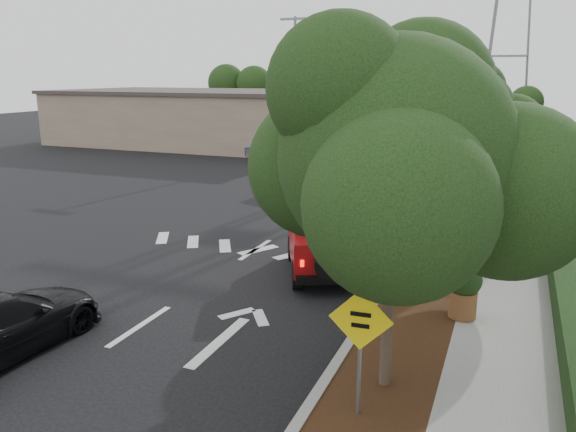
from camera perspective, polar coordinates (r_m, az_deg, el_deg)
The scene contains 18 objects.
ground at distance 13.11m, azimuth -14.81°, elevation -10.76°, with size 120.00×120.00×0.00m, color black.
curb at distance 22.22m, azimuth 14.28°, elevation -0.15°, with size 0.20×70.00×0.15m, color #9E9B93.
planting_strip at distance 22.12m, azimuth 16.83°, elevation -0.43°, with size 1.80×70.00×0.12m, color black.
sidewalk at distance 22.06m, azimuth 21.74°, elevation -0.89°, with size 2.00×70.00×0.12m, color gray.
hedge at distance 22.03m, azimuth 25.45°, elevation -0.37°, with size 0.80×70.00×0.80m, color black.
commercial_building at distance 45.92m, azimuth -8.70°, elevation 9.82°, with size 22.00×12.00×4.00m, color gray.
transmission_tower at distance 57.66m, azimuth 20.83°, elevation 7.94°, with size 7.00×4.00×28.00m, color slate, non-canonical shape.
street_tree_near at distance 10.57m, azimuth 9.73°, elevation -16.94°, with size 3.80×3.80×5.92m, color black, non-canonical shape.
street_tree_mid at distance 16.89m, azimuth 14.95°, elevation -5.03°, with size 3.20×3.20×5.32m, color black, non-canonical shape.
street_tree_far at distance 23.11m, azimuth 17.07°, elevation 0.01°, with size 3.40×3.40×5.62m, color black, non-canonical shape.
light_pole_a at distance 38.39m, azimuth 0.68°, elevation 6.13°, with size 2.00×0.22×9.00m, color slate, non-canonical shape.
light_pole_b at distance 49.96m, azimuth 4.68°, elevation 7.98°, with size 2.00×0.22×9.00m, color slate, non-canonical shape.
red_jeep at distance 15.76m, azimuth 3.28°, elevation -2.18°, with size 2.97×3.95×1.93m.
silver_suv_ahead at distance 19.70m, azimuth 8.95°, elevation 0.29°, with size 2.46×5.33×1.48m, color #A8ABB0.
silver_sedan_oncoming at distance 26.90m, azimuth 1.96°, elevation 4.09°, with size 1.46×4.19×1.38m, color #969A9D.
parked_suv at distance 38.92m, azimuth -4.48°, elevation 7.41°, with size 1.93×4.79×1.63m, color #B5B7BD.
speed_hump_sign at distance 8.98m, azimuth 7.35°, elevation -11.93°, with size 1.01×0.11×2.16m.
terracotta_planter at distance 13.13m, azimuth 17.47°, elevation -6.67°, with size 0.76×0.76×1.33m.
Camera 1 is at (7.36, -9.39, 5.44)m, focal length 35.00 mm.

